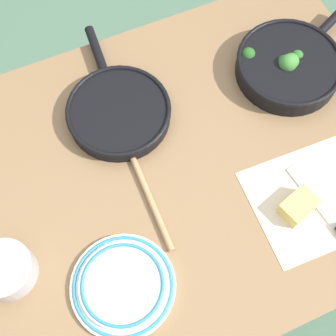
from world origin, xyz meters
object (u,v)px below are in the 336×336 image
object	(u,v)px
dinner_plate_stack	(123,285)
prep_bowl_steel	(6,270)
wooden_spoon	(135,162)
skillet_eggs	(118,111)
skillet_broccoli	(289,65)
cheese_block	(298,206)

from	to	relation	value
dinner_plate_stack	prep_bowl_steel	bearing A→B (deg)	149.70
wooden_spoon	prep_bowl_steel	bearing A→B (deg)	112.22
dinner_plate_stack	wooden_spoon	bearing A→B (deg)	63.23
skillet_eggs	prep_bowl_steel	size ratio (longest dim) A/B	3.26
skillet_broccoli	skillet_eggs	size ratio (longest dim) A/B	0.90
cheese_block	skillet_eggs	bearing A→B (deg)	125.49
wooden_spoon	skillet_eggs	bearing A→B (deg)	-4.71
cheese_block	prep_bowl_steel	world-z (taller)	prep_bowl_steel
skillet_eggs	cheese_block	world-z (taller)	same
skillet_broccoli	dinner_plate_stack	xyz separation A→B (m)	(-0.59, -0.34, -0.02)
skillet_eggs	prep_bowl_steel	world-z (taller)	prep_bowl_steel
skillet_broccoli	prep_bowl_steel	world-z (taller)	skillet_broccoli
skillet_broccoli	wooden_spoon	size ratio (longest dim) A/B	0.98
prep_bowl_steel	cheese_block	bearing A→B (deg)	-10.78
skillet_eggs	wooden_spoon	distance (m)	0.14
wooden_spoon	dinner_plate_stack	world-z (taller)	dinner_plate_stack
skillet_broccoli	dinner_plate_stack	distance (m)	0.68
cheese_block	dinner_plate_stack	distance (m)	0.42
dinner_plate_stack	prep_bowl_steel	xyz separation A→B (m)	(-0.21, 0.12, 0.02)
cheese_block	dinner_plate_stack	world-z (taller)	cheese_block
wooden_spoon	dinner_plate_stack	distance (m)	0.29
wooden_spoon	prep_bowl_steel	distance (m)	0.37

